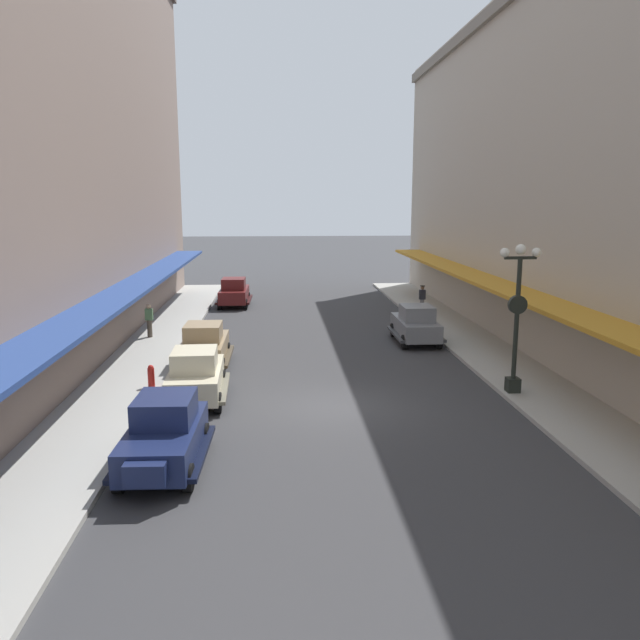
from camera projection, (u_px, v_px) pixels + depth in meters
ground_plane at (333, 407)px, 20.90m from camera, size 200.00×200.00×0.00m
sidewalk_left at (103, 410)px, 20.36m from camera, size 3.00×60.00×0.15m
sidewalk_right at (552, 400)px, 21.41m from camera, size 3.00×60.00×0.15m
parked_car_0 at (164, 432)px, 16.02m from camera, size 2.24×4.30×1.84m
parked_car_1 at (416, 323)px, 30.16m from camera, size 2.15×4.27×1.84m
parked_car_2 at (234, 292)px, 40.56m from camera, size 2.22×4.29×1.84m
parked_car_3 at (204, 344)px, 25.79m from camera, size 2.17×4.27×1.84m
parked_car_4 at (196, 374)px, 21.38m from camera, size 2.24×4.30×1.84m
lamp_post_with_clock at (517, 312)px, 21.53m from camera, size 1.42×0.44×5.16m
fire_hydrant at (151, 376)px, 22.54m from camera, size 0.24×0.24×0.82m
pedestrian_0 at (422, 299)px, 37.07m from camera, size 0.36×0.28×1.67m
pedestrian_1 at (149, 320)px, 30.70m from camera, size 0.36×0.24×1.64m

